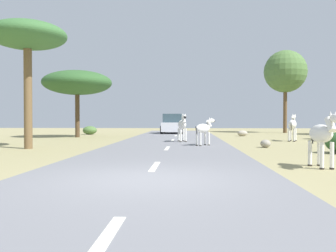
{
  "coord_description": "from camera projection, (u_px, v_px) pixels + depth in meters",
  "views": [
    {
      "loc": [
        0.9,
        -7.59,
        1.32
      ],
      "look_at": [
        0.01,
        9.07,
        1.0
      ],
      "focal_mm": 38.38,
      "sensor_mm": 36.0,
      "label": 1
    }
  ],
  "objects": [
    {
      "name": "ground_plane",
      "position": [
        145.0,
        181.0,
        7.65
      ],
      "size": [
        90.0,
        90.0,
        0.0
      ],
      "primitive_type": "plane",
      "color": "#998E60"
    },
    {
      "name": "road",
      "position": [
        146.0,
        180.0,
        7.65
      ],
      "size": [
        6.0,
        64.0,
        0.05
      ],
      "primitive_type": "cube",
      "color": "slate",
      "rests_on": "ground_plane"
    },
    {
      "name": "lane_markings",
      "position": [
        140.0,
        188.0,
        6.65
      ],
      "size": [
        0.16,
        56.0,
        0.01
      ],
      "color": "silver",
      "rests_on": "road"
    },
    {
      "name": "zebra_0",
      "position": [
        182.0,
        125.0,
        20.22
      ],
      "size": [
        0.62,
        1.67,
        1.58
      ],
      "rotation": [
        0.0,
        0.0,
        3.32
      ],
      "color": "silver",
      "rests_on": "road"
    },
    {
      "name": "zebra_1",
      "position": [
        322.0,
        134.0,
        9.66
      ],
      "size": [
        0.54,
        1.62,
        1.53
      ],
      "rotation": [
        0.0,
        0.0,
        3.26
      ],
      "color": "silver",
      "rests_on": "ground_plane"
    },
    {
      "name": "zebra_2",
      "position": [
        204.0,
        129.0,
        17.34
      ],
      "size": [
        1.13,
        1.17,
        1.36
      ],
      "rotation": [
        0.0,
        0.0,
        5.52
      ],
      "color": "silver",
      "rests_on": "road"
    },
    {
      "name": "zebra_3",
      "position": [
        293.0,
        125.0,
        21.43
      ],
      "size": [
        0.94,
        1.67,
        1.67
      ],
      "rotation": [
        0.0,
        0.0,
        5.89
      ],
      "color": "silver",
      "rests_on": "ground_plane"
    },
    {
      "name": "car_0",
      "position": [
        173.0,
        124.0,
        32.28
      ],
      "size": [
        2.08,
        4.37,
        1.74
      ],
      "rotation": [
        0.0,
        0.0,
        -0.02
      ],
      "color": "silver",
      "rests_on": "road"
    },
    {
      "name": "tree_0",
      "position": [
        77.0,
        83.0,
        26.01
      ],
      "size": [
        4.99,
        4.99,
        4.84
      ],
      "color": "#4C3823",
      "rests_on": "ground_plane"
    },
    {
      "name": "tree_3",
      "position": [
        28.0,
        38.0,
        15.93
      ],
      "size": [
        3.43,
        3.43,
        5.65
      ],
      "color": "brown",
      "rests_on": "ground_plane"
    },
    {
      "name": "tree_5",
      "position": [
        285.0,
        72.0,
        34.41
      ],
      "size": [
        4.05,
        4.05,
        7.93
      ],
      "color": "brown",
      "rests_on": "ground_plane"
    },
    {
      "name": "bush_0",
      "position": [
        322.0,
        133.0,
        23.63
      ],
      "size": [
        1.46,
        1.31,
        0.88
      ],
      "primitive_type": "ellipsoid",
      "color": "#2D5628",
      "rests_on": "ground_plane"
    },
    {
      "name": "bush_3",
      "position": [
        90.0,
        130.0,
        30.88
      ],
      "size": [
        1.21,
        1.09,
        0.72
      ],
      "primitive_type": "ellipsoid",
      "color": "#4C7038",
      "rests_on": "ground_plane"
    },
    {
      "name": "rock_0",
      "position": [
        243.0,
        133.0,
        27.9
      ],
      "size": [
        0.78,
        0.58,
        0.44
      ],
      "primitive_type": "ellipsoid",
      "color": "#A89E8C",
      "rests_on": "ground_plane"
    },
    {
      "name": "rock_2",
      "position": [
        265.0,
        144.0,
        16.69
      ],
      "size": [
        0.47,
        0.52,
        0.37
      ],
      "primitive_type": "ellipsoid",
      "color": "gray",
      "rests_on": "ground_plane"
    }
  ]
}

